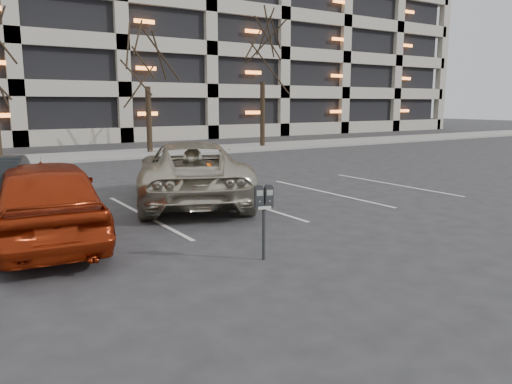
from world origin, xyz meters
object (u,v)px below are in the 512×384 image
parking_meter (264,204)px  tree_d (263,41)px  suv_silver (192,172)px  tree_c (146,44)px  car_red (44,200)px

parking_meter → tree_d: bearing=73.6°
tree_d → suv_silver: (-10.70, -12.72, -5.33)m
parking_meter → suv_silver: 5.39m
tree_c → car_red: (-7.76, -14.91, -4.69)m
tree_c → tree_d: (7.00, 0.00, 0.62)m
tree_c → car_red: tree_c is taller
tree_c → tree_d: 7.03m
tree_d → tree_c: bearing=180.0°
parking_meter → suv_silver: bearing=94.2°
tree_d → car_red: size_ratio=1.77×
tree_c → tree_d: bearing=0.0°
parking_meter → car_red: 4.19m
tree_c → suv_silver: 14.06m
parking_meter → suv_silver: suv_silver is taller
tree_c → parking_meter: 19.18m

